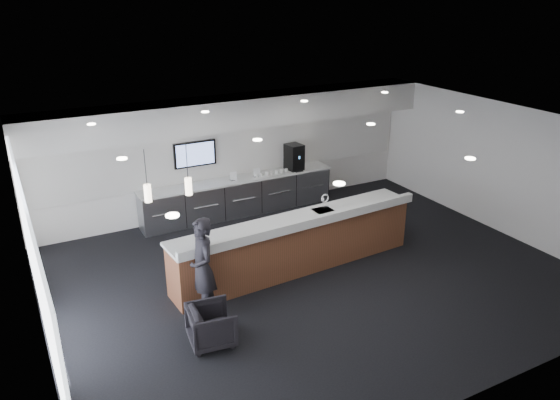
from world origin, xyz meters
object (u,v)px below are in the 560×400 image
lounge_guest (202,268)px  armchair (212,325)px  service_counter (296,243)px  coffee_machine (294,157)px

lounge_guest → armchair: bearing=-11.8°
armchair → service_counter: bearing=-50.7°
coffee_machine → armchair: coffee_machine is taller
service_counter → coffee_machine: 3.70m
armchair → lounge_guest: (0.20, 0.86, 0.58)m
coffee_machine → lounge_guest: (-3.98, -3.85, -0.37)m
service_counter → lounge_guest: (-2.24, -0.66, 0.34)m
coffee_machine → lounge_guest: size_ratio=0.37×
lounge_guest → coffee_machine: bearing=135.3°
coffee_machine → armchair: bearing=-137.9°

